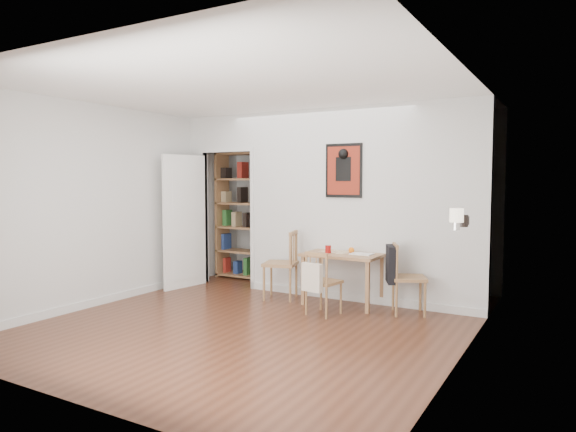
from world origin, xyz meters
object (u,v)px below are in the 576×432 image
Objects in this scene: orange_fruit at (351,250)px; notebook at (362,254)px; chair_right at (407,277)px; ceramic_jar_b at (466,220)px; bookshelf at (242,216)px; ceramic_jar_a at (463,221)px; red_glass at (328,249)px; fireplace at (462,282)px; mantel_lamp at (457,217)px; chair_left at (280,265)px; dining_table at (343,260)px; chair_front at (323,282)px.

notebook is (0.16, -0.04, -0.03)m from orange_fruit.
ceramic_jar_b is at bearing -33.91° from chair_right.
ceramic_jar_a is at bearing -23.78° from bookshelf.
notebook is (0.43, 0.09, -0.04)m from red_glass.
fireplace is 14.05× the size of ceramic_jar_b.
notebook is (2.45, -0.87, -0.35)m from bookshelf.
bookshelf is at bearing 159.40° from ceramic_jar_b.
red_glass is 2.22m from mantel_lamp.
mantel_lamp is at bearing -87.88° from ceramic_jar_a.
chair_right is (1.75, 0.07, -0.02)m from chair_left.
ceramic_jar_a is at bearing -25.98° from dining_table.
chair_right is 1.63m from mantel_lamp.
dining_table is 8.27× the size of ceramic_jar_a.
ceramic_jar_a is (0.78, -0.77, 0.77)m from chair_right.
ceramic_jar_b is at bearing -18.55° from dining_table.
ceramic_jar_a is at bearing -30.61° from notebook.
bookshelf reaches higher than red_glass.
mantel_lamp is (1.67, -0.61, 0.89)m from chair_front.
dining_table is 0.16m from orange_fruit.
ceramic_jar_a is (1.83, -0.73, 0.49)m from red_glass.
bookshelf is 10.41× the size of mantel_lamp.
orange_fruit is at bearing 35.98° from dining_table.
fireplace is 0.61m from ceramic_jar_a.
notebook is at bearing 139.39° from mantel_lamp.
fireplace is at bearing -30.26° from orange_fruit.
ceramic_jar_b is (-0.02, 0.26, -0.02)m from ceramic_jar_a.
chair_front is 7.73× the size of red_glass.
ceramic_jar_b is (1.80, -0.48, 0.48)m from red_glass.
orange_fruit is 0.38× the size of mantel_lamp.
chair_left is 10.57× the size of ceramic_jar_b.
chair_left is 1.00m from chair_front.
bookshelf is at bearing 163.18° from chair_right.
chair_front is 0.63m from red_glass.
red_glass is 2.03m from ceramic_jar_a.
dining_table is at bearing 21.30° from red_glass.
ceramic_jar_a reaches higher than fireplace.
chair_front is at bearing 159.80° from mantel_lamp.
red_glass is 0.50× the size of mantel_lamp.
fireplace is 16.10× the size of orange_fruit.
notebook is (-1.41, 0.87, 0.07)m from fireplace.
orange_fruit is at bearing 150.88° from ceramic_jar_a.
red_glass reaches higher than dining_table.
bookshelf is at bearing 160.12° from orange_fruit.
chair_right is at bearing -16.82° from bookshelf.
bookshelf is (-2.20, 0.89, 0.44)m from dining_table.
chair_right is at bearing 146.09° from ceramic_jar_b.
ceramic_jar_b reaches higher than orange_fruit.
chair_left is 1.02m from orange_fruit.
orange_fruit is 2.09m from mantel_lamp.
bookshelf is (-1.32, 1.00, 0.57)m from chair_left.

